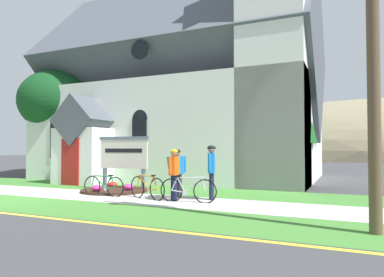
{
  "coord_description": "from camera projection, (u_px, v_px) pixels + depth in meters",
  "views": [
    {
      "loc": [
        10.02,
        -8.0,
        1.63
      ],
      "look_at": [
        4.43,
        4.48,
        2.04
      ],
      "focal_mm": 32.61,
      "sensor_mm": 36.0,
      "label": 1
    }
  ],
  "objects": [
    {
      "name": "cyclist_in_blue_jersey",
      "position": [
        174.0,
        171.0,
        11.05
      ],
      "size": [
        0.28,
        0.71,
        1.62
      ],
      "color": "#191E38",
      "rests_on": "ground"
    },
    {
      "name": "church_building",
      "position": [
        188.0,
        94.0,
        20.07
      ],
      "size": [
        15.07,
        11.33,
        13.71
      ],
      "color": "white",
      "rests_on": "ground"
    },
    {
      "name": "sidewalk_slab",
      "position": [
        79.0,
        195.0,
        12.4
      ],
      "size": [
        32.0,
        2.28,
        0.01
      ],
      "primitive_type": "cube",
      "color": "#B7B5AD",
      "rests_on": "ground"
    },
    {
      "name": "ground",
      "position": [
        94.0,
        187.0,
        14.99
      ],
      "size": [
        140.0,
        140.0,
        0.0
      ],
      "primitive_type": "plane",
      "color": "#3D3D3F"
    },
    {
      "name": "church_lawn",
      "position": [
        121.0,
        187.0,
        14.72
      ],
      "size": [
        24.0,
        2.81,
        0.01
      ],
      "primitive_type": "cube",
      "color": "#427F33",
      "rests_on": "ground"
    },
    {
      "name": "bicycle_red",
      "position": [
        188.0,
        190.0,
        10.64
      ],
      "size": [
        1.81,
        0.23,
        0.82
      ],
      "color": "black",
      "rests_on": "ground"
    },
    {
      "name": "cyclist_in_white_jersey",
      "position": [
        212.0,
        168.0,
        11.16
      ],
      "size": [
        0.33,
        0.75,
        1.75
      ],
      "color": "#191E38",
      "rests_on": "ground"
    },
    {
      "name": "distant_hill",
      "position": [
        377.0,
        158.0,
        61.1
      ],
      "size": [
        90.73,
        45.27,
        20.39
      ],
      "primitive_type": "ellipsoid",
      "color": "#847A5B",
      "rests_on": "ground"
    },
    {
      "name": "bicycle_white",
      "position": [
        104.0,
        186.0,
        12.02
      ],
      "size": [
        1.69,
        0.08,
        0.77
      ],
      "color": "black",
      "rests_on": "ground"
    },
    {
      "name": "grass_verge",
      "position": [
        25.0,
        204.0,
        10.33
      ],
      "size": [
        32.0,
        2.27,
        0.01
      ],
      "primitive_type": "cube",
      "color": "#427F33",
      "rests_on": "ground"
    },
    {
      "name": "bicycle_blue",
      "position": [
        147.0,
        187.0,
        11.36
      ],
      "size": [
        1.66,
        0.66,
        0.82
      ],
      "color": "black",
      "rests_on": "ground"
    },
    {
      "name": "yard_deciduous_tree",
      "position": [
        58.0,
        101.0,
        20.08
      ],
      "size": [
        4.32,
        4.32,
        6.18
      ],
      "color": "#3D2D1E",
      "rests_on": "ground"
    },
    {
      "name": "roadside_conifer",
      "position": [
        284.0,
        77.0,
        16.48
      ],
      "size": [
        2.92,
        2.92,
        8.19
      ],
      "color": "#3D2D1E",
      "rests_on": "ground"
    },
    {
      "name": "cyclist_in_orange_jersey",
      "position": [
        177.0,
        170.0,
        11.52
      ],
      "size": [
        0.47,
        0.59,
        1.62
      ],
      "color": "#2D2D33",
      "rests_on": "ground"
    },
    {
      "name": "flower_bed",
      "position": [
        114.0,
        190.0,
        13.25
      ],
      "size": [
        2.53,
        2.53,
        0.34
      ],
      "color": "#382319",
      "rests_on": "ground"
    },
    {
      "name": "church_sign",
      "position": [
        124.0,
        154.0,
        13.83
      ],
      "size": [
        2.21,
        0.28,
        2.12
      ],
      "color": "slate",
      "rests_on": "ground"
    }
  ]
}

